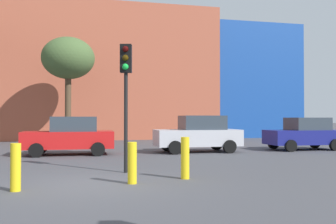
{
  "coord_description": "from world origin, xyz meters",
  "views": [
    {
      "loc": [
        -0.17,
        -9.89,
        1.73
      ],
      "look_at": [
        4.21,
        9.63,
        2.05
      ],
      "focal_mm": 39.59,
      "sensor_mm": 36.0,
      "label": 1
    }
  ],
  "objects_px": {
    "bollard_yellow_0": "(132,163)",
    "bollard_yellow_1": "(185,158)",
    "bollard_yellow_2": "(16,167)",
    "parked_car_4": "(304,134)",
    "traffic_light_island": "(126,78)",
    "bare_tree_0": "(68,59)",
    "parked_car_3": "(198,134)",
    "parked_car_2": "(70,136)"
  },
  "relations": [
    {
      "from": "bollard_yellow_0",
      "to": "bollard_yellow_2",
      "type": "distance_m",
      "value": 2.84
    },
    {
      "from": "parked_car_3",
      "to": "parked_car_4",
      "type": "height_order",
      "value": "parked_car_3"
    },
    {
      "from": "bollard_yellow_0",
      "to": "bollard_yellow_1",
      "type": "height_order",
      "value": "bollard_yellow_1"
    },
    {
      "from": "bollard_yellow_1",
      "to": "parked_car_3",
      "type": "bearing_deg",
      "value": 70.02
    },
    {
      "from": "bollard_yellow_0",
      "to": "bollard_yellow_2",
      "type": "height_order",
      "value": "bollard_yellow_2"
    },
    {
      "from": "parked_car_3",
      "to": "bollard_yellow_1",
      "type": "height_order",
      "value": "parked_car_3"
    },
    {
      "from": "parked_car_2",
      "to": "parked_car_3",
      "type": "relative_size",
      "value": 0.97
    },
    {
      "from": "bollard_yellow_1",
      "to": "traffic_light_island",
      "type": "bearing_deg",
      "value": 134.37
    },
    {
      "from": "parked_car_3",
      "to": "traffic_light_island",
      "type": "height_order",
      "value": "traffic_light_island"
    },
    {
      "from": "bare_tree_0",
      "to": "bollard_yellow_0",
      "type": "bearing_deg",
      "value": -81.55
    },
    {
      "from": "bollard_yellow_1",
      "to": "bollard_yellow_2",
      "type": "xyz_separation_m",
      "value": [
        -4.38,
        -0.83,
        -0.03
      ]
    },
    {
      "from": "parked_car_4",
      "to": "traffic_light_island",
      "type": "height_order",
      "value": "traffic_light_island"
    },
    {
      "from": "bollard_yellow_2",
      "to": "parked_car_3",
      "type": "bearing_deg",
      "value": 50.11
    },
    {
      "from": "parked_car_2",
      "to": "bollard_yellow_2",
      "type": "bearing_deg",
      "value": 83.97
    },
    {
      "from": "parked_car_3",
      "to": "bollard_yellow_1",
      "type": "bearing_deg",
      "value": 70.02
    },
    {
      "from": "parked_car_3",
      "to": "bare_tree_0",
      "type": "xyz_separation_m",
      "value": [
        -6.72,
        7.33,
        4.7
      ]
    },
    {
      "from": "traffic_light_island",
      "to": "bollard_yellow_0",
      "type": "bearing_deg",
      "value": 12.83
    },
    {
      "from": "parked_car_4",
      "to": "bollard_yellow_0",
      "type": "xyz_separation_m",
      "value": [
        -10.41,
        -8.25,
        -0.32
      ]
    },
    {
      "from": "traffic_light_island",
      "to": "parked_car_4",
      "type": "bearing_deg",
      "value": 135.09
    },
    {
      "from": "parked_car_3",
      "to": "bollard_yellow_0",
      "type": "xyz_separation_m",
      "value": [
        -4.4,
        -8.25,
        -0.37
      ]
    },
    {
      "from": "parked_car_3",
      "to": "bollard_yellow_2",
      "type": "height_order",
      "value": "parked_car_3"
    },
    {
      "from": "parked_car_2",
      "to": "bare_tree_0",
      "type": "distance_m",
      "value": 8.74
    },
    {
      "from": "traffic_light_island",
      "to": "bollard_yellow_1",
      "type": "xyz_separation_m",
      "value": [
        1.52,
        -1.56,
        -2.4
      ]
    },
    {
      "from": "bollard_yellow_2",
      "to": "parked_car_4",
      "type": "bearing_deg",
      "value": 33.13
    },
    {
      "from": "parked_car_3",
      "to": "bollard_yellow_1",
      "type": "xyz_separation_m",
      "value": [
        -2.84,
        -7.8,
        -0.33
      ]
    },
    {
      "from": "bollard_yellow_1",
      "to": "bollard_yellow_2",
      "type": "height_order",
      "value": "bollard_yellow_1"
    },
    {
      "from": "parked_car_4",
      "to": "bollard_yellow_2",
      "type": "distance_m",
      "value": 15.8
    },
    {
      "from": "bare_tree_0",
      "to": "bollard_yellow_1",
      "type": "xyz_separation_m",
      "value": [
        3.88,
        -15.14,
        -5.03
      ]
    },
    {
      "from": "bare_tree_0",
      "to": "bollard_yellow_2",
      "type": "xyz_separation_m",
      "value": [
        -0.5,
        -15.97,
        -5.06
      ]
    },
    {
      "from": "parked_car_4",
      "to": "bollard_yellow_2",
      "type": "xyz_separation_m",
      "value": [
        -13.23,
        -8.64,
        -0.3
      ]
    },
    {
      "from": "parked_car_3",
      "to": "parked_car_2",
      "type": "bearing_deg",
      "value": -0.0
    },
    {
      "from": "parked_car_4",
      "to": "bollard_yellow_2",
      "type": "bearing_deg",
      "value": 33.13
    },
    {
      "from": "parked_car_2",
      "to": "bollard_yellow_1",
      "type": "xyz_separation_m",
      "value": [
        3.47,
        -7.8,
        -0.3
      ]
    },
    {
      "from": "parked_car_2",
      "to": "traffic_light_island",
      "type": "bearing_deg",
      "value": 107.31
    },
    {
      "from": "bare_tree_0",
      "to": "bollard_yellow_1",
      "type": "height_order",
      "value": "bare_tree_0"
    },
    {
      "from": "parked_car_4",
      "to": "bare_tree_0",
      "type": "height_order",
      "value": "bare_tree_0"
    },
    {
      "from": "traffic_light_island",
      "to": "bollard_yellow_1",
      "type": "distance_m",
      "value": 3.24
    },
    {
      "from": "bollard_yellow_0",
      "to": "bollard_yellow_1",
      "type": "bearing_deg",
      "value": 15.87
    },
    {
      "from": "parked_car_3",
      "to": "parked_car_4",
      "type": "relative_size",
      "value": 1.06
    },
    {
      "from": "parked_car_2",
      "to": "bollard_yellow_1",
      "type": "bearing_deg",
      "value": 113.98
    },
    {
      "from": "bollard_yellow_1",
      "to": "parked_car_4",
      "type": "bearing_deg",
      "value": 41.4
    },
    {
      "from": "traffic_light_island",
      "to": "bollard_yellow_1",
      "type": "bearing_deg",
      "value": 58.41
    }
  ]
}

